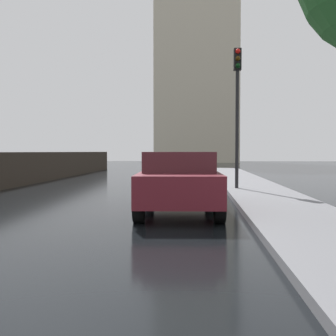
% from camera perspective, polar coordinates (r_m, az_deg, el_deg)
% --- Properties ---
extents(car_maroon_mid_road, '(1.97, 4.40, 1.42)m').
position_cam_1_polar(car_maroon_mid_road, '(9.99, 1.52, -1.63)').
color(car_maroon_mid_road, maroon).
rests_on(car_maroon_mid_road, ground).
extents(traffic_light, '(0.26, 0.39, 4.89)m').
position_cam_1_polar(traffic_light, '(15.41, 9.22, 9.86)').
color(traffic_light, black).
rests_on(traffic_light, sidewalk_strip).
extents(distant_tower, '(11.22, 11.50, 37.05)m').
position_cam_1_polar(distant_tower, '(61.93, 3.95, 15.81)').
color(distant_tower, beige).
rests_on(distant_tower, ground).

